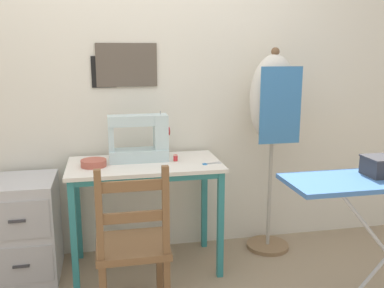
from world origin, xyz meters
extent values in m
plane|color=gray|center=(0.00, 0.00, 0.00)|extent=(14.00, 14.00, 0.00)
cube|color=silver|center=(0.00, 0.61, 1.27)|extent=(10.00, 0.05, 2.55)
cube|color=brown|center=(-0.08, 0.58, 1.39)|extent=(0.43, 0.02, 0.30)
cube|color=black|center=(-0.24, 0.58, 1.35)|extent=(0.17, 0.01, 0.22)
cube|color=silver|center=(0.00, 0.27, 0.75)|extent=(1.02, 0.54, 0.02)
cube|color=teal|center=(0.00, 0.04, 0.71)|extent=(0.94, 0.03, 0.04)
cube|color=teal|center=(-0.47, 0.04, 0.37)|extent=(0.04, 0.04, 0.73)
cube|color=teal|center=(0.47, 0.04, 0.37)|extent=(0.04, 0.04, 0.73)
cube|color=teal|center=(-0.47, 0.50, 0.37)|extent=(0.04, 0.04, 0.73)
cube|color=teal|center=(0.47, 0.50, 0.37)|extent=(0.04, 0.04, 0.73)
cube|color=silver|center=(-0.03, 0.33, 0.80)|extent=(0.40, 0.16, 0.08)
cube|color=silver|center=(0.12, 0.33, 0.96)|extent=(0.09, 0.14, 0.23)
cube|color=silver|center=(-0.06, 0.33, 1.04)|extent=(0.35, 0.12, 0.07)
cube|color=silver|center=(-0.21, 0.33, 0.92)|extent=(0.04, 0.09, 0.16)
cylinder|color=#B22D2D|center=(0.17, 0.33, 0.96)|extent=(0.02, 0.06, 0.06)
cylinder|color=#99999E|center=(0.12, 0.33, 1.08)|extent=(0.01, 0.01, 0.02)
cylinder|color=#B25647|center=(-0.33, 0.24, 0.78)|extent=(0.16, 0.16, 0.04)
cylinder|color=brown|center=(-0.33, 0.24, 0.80)|extent=(0.13, 0.13, 0.01)
cube|color=silver|center=(0.45, 0.16, 0.76)|extent=(0.10, 0.04, 0.00)
cube|color=silver|center=(0.45, 0.15, 0.76)|extent=(0.10, 0.01, 0.00)
torus|color=#2870B7|center=(0.39, 0.14, 0.76)|extent=(0.03, 0.03, 0.01)
torus|color=#2870B7|center=(0.38, 0.15, 0.76)|extent=(0.03, 0.03, 0.01)
cylinder|color=red|center=(0.21, 0.27, 0.78)|extent=(0.03, 0.03, 0.04)
cylinder|color=beige|center=(0.21, 0.27, 0.80)|extent=(0.04, 0.04, 0.00)
cylinder|color=beige|center=(0.21, 0.27, 0.76)|extent=(0.04, 0.04, 0.00)
cube|color=brown|center=(-0.13, -0.26, 0.42)|extent=(0.40, 0.38, 0.04)
cube|color=brown|center=(-0.30, -0.10, 0.20)|extent=(0.04, 0.04, 0.40)
cube|color=brown|center=(0.04, -0.10, 0.20)|extent=(0.04, 0.04, 0.40)
cube|color=brown|center=(-0.30, -0.42, 0.68)|extent=(0.04, 0.04, 0.48)
cube|color=brown|center=(0.04, -0.42, 0.68)|extent=(0.04, 0.04, 0.48)
cube|color=brown|center=(-0.13, -0.42, 0.82)|extent=(0.34, 0.02, 0.06)
cube|color=brown|center=(-0.13, -0.42, 0.65)|extent=(0.34, 0.02, 0.06)
cube|color=#B7B7BC|center=(-0.79, 0.32, 0.34)|extent=(0.41, 0.46, 0.68)
cube|color=#A8A8AD|center=(-0.79, 0.08, 0.49)|extent=(0.38, 0.01, 0.24)
cube|color=#333338|center=(-0.79, 0.07, 0.49)|extent=(0.10, 0.01, 0.02)
cube|color=#A8A8AD|center=(-0.79, 0.08, 0.19)|extent=(0.38, 0.01, 0.24)
cube|color=#333338|center=(-0.79, 0.07, 0.19)|extent=(0.10, 0.01, 0.02)
cylinder|color=#846647|center=(0.94, 0.38, 0.01)|extent=(0.32, 0.32, 0.03)
cylinder|color=#ADA89E|center=(0.94, 0.38, 0.48)|extent=(0.03, 0.03, 0.90)
ellipsoid|color=beige|center=(0.94, 0.38, 1.15)|extent=(0.35, 0.25, 0.64)
sphere|color=brown|center=(0.94, 0.38, 1.49)|extent=(0.06, 0.06, 0.06)
cube|color=teal|center=(0.94, 0.25, 1.12)|extent=(0.30, 0.01, 0.53)
cube|color=#333338|center=(1.15, -0.62, 0.91)|extent=(0.17, 0.15, 0.09)
cube|color=#38383D|center=(1.15, -0.62, 0.96)|extent=(0.18, 0.16, 0.01)
camera|label=1|loc=(-0.25, -2.50, 1.49)|focal=40.00mm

